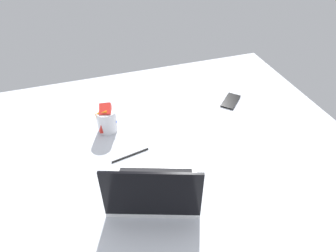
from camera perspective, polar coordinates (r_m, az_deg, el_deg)
The scene contains 5 objects.
bed_mattress at distance 141.49cm, azimuth -2.23°, elevation -6.87°, with size 180.00×140.00×18.00cm, color #B7BCC6.
laptop at distance 113.63cm, azimuth -2.65°, elevation -12.01°, with size 38.73×32.59×23.00cm.
snack_cup at distance 143.49cm, azimuth -11.42°, elevation 1.11°, with size 9.38×9.00×14.35cm.
cell_phone at distance 166.35cm, azimuth 11.64°, elevation 4.59°, with size 6.80×14.00×0.80cm, color black.
charger_cable at distance 132.53cm, azimuth -7.05°, elevation -5.47°, with size 17.00×0.60×0.60cm, color black.
Camera 1 is at (25.04, 94.68, 111.12)cm, focal length 32.61 mm.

